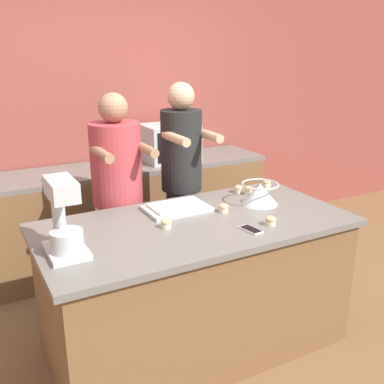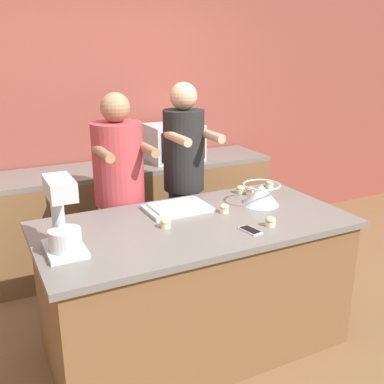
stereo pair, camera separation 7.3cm
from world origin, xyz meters
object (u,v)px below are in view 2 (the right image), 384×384
object	(u,v)px
microwave_oven	(174,142)
cupcake_4	(269,184)
stand_mixer	(62,220)
mixing_bowl	(261,194)
cupcake_5	(166,223)
person_left	(120,202)
person_right	(184,187)
cupcake_3	(224,208)
baking_tray	(177,208)
cupcake_1	(240,189)
cupcake_2	(270,221)
cell_phone	(250,230)
cupcake_0	(250,191)

from	to	relation	value
microwave_oven	cupcake_4	bearing A→B (deg)	-72.90
stand_mixer	mixing_bowl	bearing A→B (deg)	6.47
cupcake_5	person_left	bearing A→B (deg)	95.49
person_right	cupcake_3	size ratio (longest dim) A/B	26.27
person_right	baking_tray	xyz separation A→B (m)	(-0.26, -0.43, 0.01)
mixing_bowl	cupcake_5	world-z (taller)	mixing_bowl
person_left	person_right	world-z (taller)	person_right
cupcake_3	person_right	bearing A→B (deg)	89.66
person_left	baking_tray	size ratio (longest dim) A/B	3.91
cupcake_1	stand_mixer	bearing A→B (deg)	-162.68
mixing_bowl	cupcake_2	size ratio (longest dim) A/B	4.04
person_left	cupcake_2	world-z (taller)	person_left
mixing_bowl	baking_tray	size ratio (longest dim) A/B	0.62
baking_tray	cupcake_4	xyz separation A→B (m)	(0.85, 0.14, 0.01)
cell_phone	cupcake_1	size ratio (longest dim) A/B	2.37
microwave_oven	cell_phone	distance (m)	1.75
microwave_oven	mixing_bowl	bearing A→B (deg)	-88.35
baking_tray	cupcake_1	size ratio (longest dim) A/B	6.52
cupcake_3	baking_tray	bearing A→B (deg)	144.83
cupcake_1	person_left	bearing A→B (deg)	159.38
person_right	cupcake_2	size ratio (longest dim) A/B	26.27
person_left	cupcake_2	size ratio (longest dim) A/B	25.47
microwave_oven	baking_tray	bearing A→B (deg)	-113.69
person_left	cupcake_4	distance (m)	1.15
mixing_bowl	cupcake_1	bearing A→B (deg)	88.14
baking_tray	cupcake_0	bearing A→B (deg)	5.17
stand_mixer	cupcake_1	size ratio (longest dim) A/B	6.37
cupcake_3	stand_mixer	bearing A→B (deg)	-172.97
person_right	cupcake_5	xyz separation A→B (m)	(-0.45, -0.68, 0.02)
baking_tray	cupcake_1	world-z (taller)	cupcake_1
mixing_bowl	baking_tray	distance (m)	0.59
baking_tray	cupcake_4	bearing A→B (deg)	9.30
mixing_bowl	cupcake_3	distance (m)	0.31
cell_phone	cupcake_3	xyz separation A→B (m)	(0.02, 0.34, 0.02)
person_right	cupcake_5	world-z (taller)	person_right
baking_tray	cupcake_0	size ratio (longest dim) A/B	6.52
stand_mixer	baking_tray	size ratio (longest dim) A/B	0.98
cupcake_1	cupcake_2	size ratio (longest dim) A/B	1.00
mixing_bowl	cell_phone	distance (m)	0.50
cupcake_0	cupcake_5	bearing A→B (deg)	-159.60
person_left	cupcake_5	bearing A→B (deg)	-84.51
microwave_oven	person_right	bearing A→B (deg)	-109.17
baking_tray	microwave_oven	world-z (taller)	microwave_oven
person_right	cupcake_3	world-z (taller)	person_right
cupcake_2	cupcake_5	distance (m)	0.63
stand_mixer	cupcake_5	distance (m)	0.63
stand_mixer	mixing_bowl	world-z (taller)	stand_mixer
cupcake_0	cupcake_5	distance (m)	0.86
cell_phone	cupcake_2	bearing A→B (deg)	4.11
baking_tray	cupcake_3	world-z (taller)	cupcake_3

